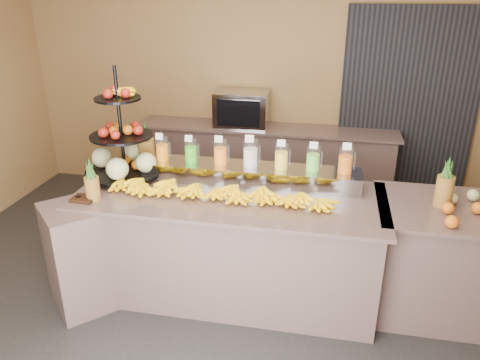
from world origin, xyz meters
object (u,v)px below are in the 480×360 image
(banana_heap, at_px, (216,189))
(condiment_caddy, at_px, (84,199))
(fruit_stand, at_px, (128,151))
(right_fruit_pile, at_px, (468,207))
(pitcher_tray, at_px, (250,174))
(oven_warmer, at_px, (242,109))

(banana_heap, relative_size, condiment_caddy, 10.42)
(banana_heap, height_order, fruit_stand, fruit_stand)
(banana_heap, bearing_deg, right_fruit_pile, 0.72)
(pitcher_tray, bearing_deg, condiment_caddy, -153.41)
(fruit_stand, bearing_deg, pitcher_tray, -5.69)
(fruit_stand, bearing_deg, right_fruit_pile, -14.97)
(right_fruit_pile, height_order, oven_warmer, oven_warmer)
(pitcher_tray, bearing_deg, fruit_stand, -175.62)
(pitcher_tray, bearing_deg, right_fruit_pile, -10.70)
(condiment_caddy, bearing_deg, fruit_stand, 72.95)
(banana_heap, bearing_deg, oven_warmer, 95.16)
(pitcher_tray, height_order, right_fruit_pile, right_fruit_pile)
(banana_heap, xyz_separation_m, right_fruit_pile, (1.89, 0.02, 0.01))
(oven_warmer, bearing_deg, banana_heap, -85.87)
(pitcher_tray, xyz_separation_m, right_fruit_pile, (1.67, -0.32, 0.00))
(banana_heap, distance_m, right_fruit_pile, 1.89)
(fruit_stand, xyz_separation_m, right_fruit_pile, (2.73, -0.23, -0.17))
(pitcher_tray, relative_size, oven_warmer, 2.99)
(banana_heap, xyz_separation_m, fruit_stand, (-0.84, 0.26, 0.18))
(banana_heap, relative_size, oven_warmer, 3.05)
(banana_heap, height_order, oven_warmer, oven_warmer)
(right_fruit_pile, relative_size, oven_warmer, 0.75)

